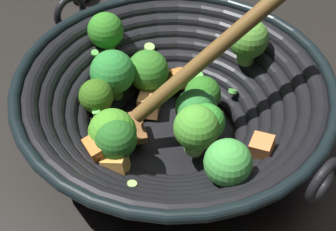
# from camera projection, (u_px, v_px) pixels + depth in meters

# --- Properties ---
(ground_plane) EXTENTS (4.00, 4.00, 0.00)m
(ground_plane) POSITION_uv_depth(u_px,v_px,m) (174.00, 138.00, 0.66)
(ground_plane) COLOR black
(wok) EXTENTS (0.39, 0.39, 0.22)m
(wok) POSITION_uv_depth(u_px,v_px,m) (173.00, 102.00, 0.61)
(wok) COLOR black
(wok) RESTS_ON ground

